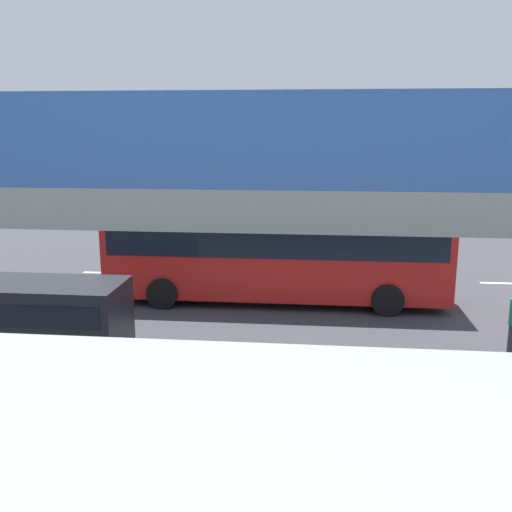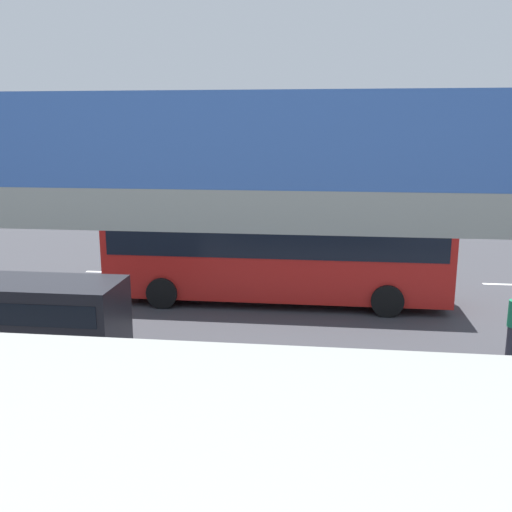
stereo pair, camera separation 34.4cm
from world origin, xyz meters
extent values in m
plane|color=#38383D|center=(0.00, 0.00, 0.00)|extent=(80.00, 80.00, 0.00)
cube|color=red|center=(0.76, 0.65, 1.72)|extent=(11.50, 2.55, 2.86)
cube|color=black|center=(0.76, 0.65, 2.23)|extent=(11.04, 2.59, 0.90)
cube|color=white|center=(0.76, 0.65, 3.03)|extent=(11.27, 2.58, 0.20)
cube|color=black|center=(6.53, 0.65, 2.06)|extent=(0.04, 2.24, 1.20)
cylinder|color=black|center=(4.44, 1.92, 0.52)|extent=(1.04, 0.30, 1.04)
cylinder|color=black|center=(4.44, -0.63, 0.52)|extent=(1.04, 0.30, 1.04)
cylinder|color=black|center=(-2.92, 1.92, 0.52)|extent=(1.04, 0.30, 1.04)
cylinder|color=black|center=(-2.92, -0.63, 0.52)|extent=(1.04, 0.30, 1.04)
cube|color=black|center=(6.68, 6.37, 1.12)|extent=(4.80, 1.95, 1.86)
cube|color=black|center=(6.68, 6.37, 1.48)|extent=(4.42, 1.98, 0.56)
cylinder|color=black|center=(5.09, 7.35, 0.34)|extent=(0.68, 0.22, 0.68)
cylinder|color=black|center=(5.09, 5.40, 0.34)|extent=(0.68, 0.22, 0.68)
cylinder|color=slate|center=(-0.29, -3.78, 1.40)|extent=(0.08, 0.08, 2.80)
cube|color=red|center=(-0.29, -3.78, 2.50)|extent=(0.04, 0.60, 0.60)
cube|color=silver|center=(-8.00, -2.51, 0.00)|extent=(2.00, 0.20, 0.01)
cube|color=silver|center=(-4.00, -2.51, 0.00)|extent=(2.00, 0.20, 0.01)
cube|color=silver|center=(0.00, -2.51, 0.00)|extent=(2.00, 0.20, 0.01)
cube|color=silver|center=(4.00, -2.51, 0.00)|extent=(2.00, 0.20, 0.01)
cube|color=silver|center=(8.00, -2.51, 0.00)|extent=(2.00, 0.20, 0.01)
cube|color=gray|center=(0.00, 12.09, 4.98)|extent=(28.02, 2.60, 0.50)
cube|color=#3359A5|center=(0.00, 10.84, 5.78)|extent=(28.02, 0.08, 1.10)
cube|color=#3359A5|center=(0.00, 13.34, 5.78)|extent=(28.02, 0.08, 1.10)
camera|label=1|loc=(-0.55, 19.89, 5.94)|focal=40.43mm
camera|label=2|loc=(-0.89, 19.85, 5.94)|focal=40.43mm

